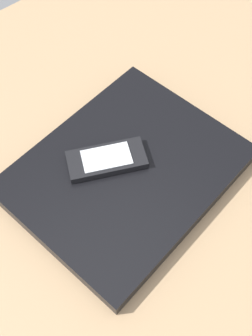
# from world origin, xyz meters

# --- Properties ---
(desk_surface) EXTENTS (1.20, 0.80, 0.03)m
(desk_surface) POSITION_xyz_m (0.00, 0.00, 0.01)
(desk_surface) COLOR tan
(desk_surface) RESTS_ON ground
(laptop_closed) EXTENTS (0.33, 0.28, 0.02)m
(laptop_closed) POSITION_xyz_m (-0.10, 0.03, 0.04)
(laptop_closed) COLOR black
(laptop_closed) RESTS_ON desk_surface
(cell_phone_on_laptop) EXTENTS (0.12, 0.09, 0.01)m
(cell_phone_on_laptop) POSITION_xyz_m (-0.09, 0.01, 0.06)
(cell_phone_on_laptop) COLOR black
(cell_phone_on_laptop) RESTS_ON laptop_closed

